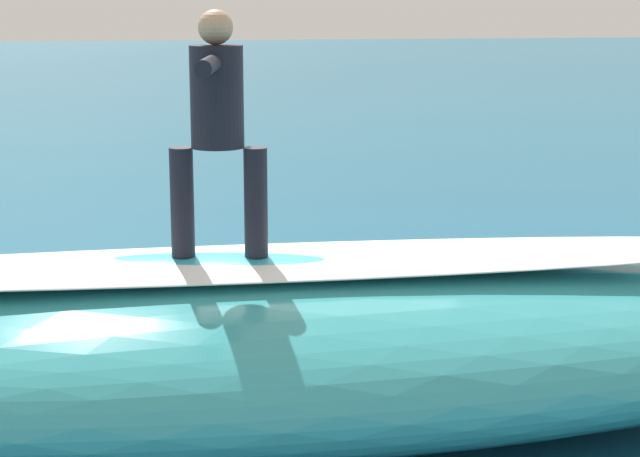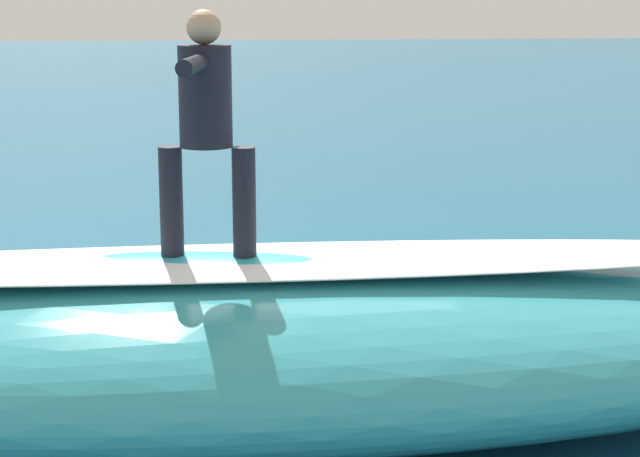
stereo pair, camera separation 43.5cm
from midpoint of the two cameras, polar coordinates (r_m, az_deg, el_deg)
The scene contains 8 objects.
ground_plane at distance 9.94m, azimuth -1.41°, elevation -5.76°, with size 120.00×120.00×0.00m, color #196084.
wave_crest at distance 7.91m, azimuth -4.85°, elevation -6.16°, with size 9.66×3.16×1.16m, color teal.
wave_foam_lip at distance 7.73m, azimuth -4.94°, elevation -1.79°, with size 8.21×1.11×0.08m, color white.
surfboard_riding at distance 7.72m, azimuth -6.81°, elevation -1.79°, with size 1.88×0.47×0.10m, color #33B2D1.
surfer_riding at distance 7.54m, azimuth -7.01°, elevation 5.84°, with size 0.67×1.60×1.69m.
surfboard_paddling at distance 11.35m, azimuth 2.43°, elevation -3.24°, with size 2.46×0.50×0.08m, color silver.
surfer_paddling at distance 11.35m, azimuth 1.78°, elevation -2.30°, with size 1.66×1.09×0.33m.
foam_patch_mid at distance 10.56m, azimuth 14.63°, elevation -4.75°, with size 0.86×0.86×0.11m, color white.
Camera 1 is at (1.37, 9.35, 3.08)m, focal length 61.70 mm.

